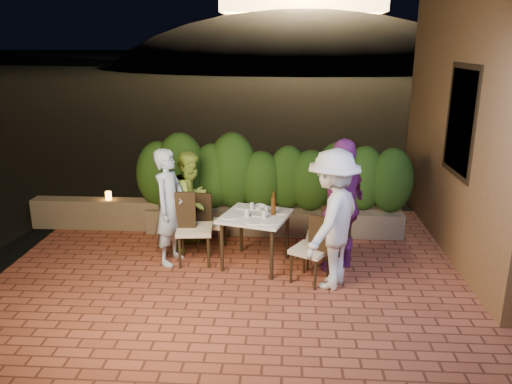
# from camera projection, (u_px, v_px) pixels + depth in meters

# --- Properties ---
(ground) EXTENTS (400.00, 400.00, 0.00)m
(ground) POSITION_uv_depth(u_px,v_px,m) (252.00, 299.00, 6.20)
(ground) COLOR black
(ground) RESTS_ON ground
(terrace_floor) EXTENTS (7.00, 6.00, 0.15)m
(terrace_floor) POSITION_uv_depth(u_px,v_px,m) (255.00, 285.00, 6.69)
(terrace_floor) COLOR brown
(terrace_floor) RESTS_ON ground
(building_wall) EXTENTS (1.60, 5.00, 5.00)m
(building_wall) POSITION_uv_depth(u_px,v_px,m) (511.00, 82.00, 7.17)
(building_wall) COLOR olive
(building_wall) RESTS_ON ground
(window_pane) EXTENTS (0.08, 1.00, 1.40)m
(window_pane) POSITION_uv_depth(u_px,v_px,m) (463.00, 121.00, 6.88)
(window_pane) COLOR black
(window_pane) RESTS_ON building_wall
(window_frame) EXTENTS (0.06, 1.15, 1.55)m
(window_frame) POSITION_uv_depth(u_px,v_px,m) (462.00, 121.00, 6.88)
(window_frame) COLOR black
(window_frame) RESTS_ON building_wall
(planter) EXTENTS (4.20, 0.55, 0.40)m
(planter) POSITION_uv_depth(u_px,v_px,m) (274.00, 220.00, 8.32)
(planter) COLOR #716048
(planter) RESTS_ON ground
(hedge) EXTENTS (4.00, 0.70, 1.10)m
(hedge) POSITION_uv_depth(u_px,v_px,m) (274.00, 177.00, 8.10)
(hedge) COLOR #214212
(hedge) RESTS_ON planter
(parapet) EXTENTS (2.20, 0.30, 0.50)m
(parapet) POSITION_uv_depth(u_px,v_px,m) (98.00, 213.00, 8.49)
(parapet) COLOR #716048
(parapet) RESTS_ON ground
(hill) EXTENTS (52.00, 40.00, 22.00)m
(hill) POSITION_uv_depth(u_px,v_px,m) (300.00, 99.00, 64.56)
(hill) COLOR black
(hill) RESTS_ON ground
(dining_table) EXTENTS (1.08, 1.08, 0.75)m
(dining_table) POSITION_uv_depth(u_px,v_px,m) (256.00, 240.00, 7.02)
(dining_table) COLOR white
(dining_table) RESTS_ON ground
(plate_nw) EXTENTS (0.24, 0.24, 0.01)m
(plate_nw) POSITION_uv_depth(u_px,v_px,m) (229.00, 217.00, 6.82)
(plate_nw) COLOR white
(plate_nw) RESTS_ON dining_table
(plate_sw) EXTENTS (0.21, 0.21, 0.01)m
(plate_sw) POSITION_uv_depth(u_px,v_px,m) (243.00, 207.00, 7.22)
(plate_sw) COLOR white
(plate_sw) RESTS_ON dining_table
(plate_ne) EXTENTS (0.23, 0.23, 0.01)m
(plate_ne) POSITION_uv_depth(u_px,v_px,m) (268.00, 222.00, 6.61)
(plate_ne) COLOR white
(plate_ne) RESTS_ON dining_table
(plate_se) EXTENTS (0.21, 0.21, 0.01)m
(plate_se) POSITION_uv_depth(u_px,v_px,m) (281.00, 212.00, 7.00)
(plate_se) COLOR white
(plate_se) RESTS_ON dining_table
(plate_centre) EXTENTS (0.20, 0.20, 0.01)m
(plate_centre) POSITION_uv_depth(u_px,v_px,m) (258.00, 214.00, 6.91)
(plate_centre) COLOR white
(plate_centre) RESTS_ON dining_table
(plate_front) EXTENTS (0.24, 0.24, 0.01)m
(plate_front) POSITION_uv_depth(u_px,v_px,m) (254.00, 222.00, 6.63)
(plate_front) COLOR white
(plate_front) RESTS_ON dining_table
(glass_nw) EXTENTS (0.07, 0.07, 0.12)m
(glass_nw) POSITION_uv_depth(u_px,v_px,m) (247.00, 213.00, 6.81)
(glass_nw) COLOR silver
(glass_nw) RESTS_ON dining_table
(glass_sw) EXTENTS (0.06, 0.06, 0.10)m
(glass_sw) POSITION_uv_depth(u_px,v_px,m) (252.00, 206.00, 7.11)
(glass_sw) COLOR silver
(glass_sw) RESTS_ON dining_table
(glass_ne) EXTENTS (0.06, 0.06, 0.11)m
(glass_ne) POSITION_uv_depth(u_px,v_px,m) (264.00, 214.00, 6.76)
(glass_ne) COLOR silver
(glass_ne) RESTS_ON dining_table
(glass_se) EXTENTS (0.06, 0.06, 0.10)m
(glass_se) POSITION_uv_depth(u_px,v_px,m) (266.00, 209.00, 6.97)
(glass_se) COLOR silver
(glass_se) RESTS_ON dining_table
(beer_bottle) EXTENTS (0.06, 0.06, 0.33)m
(beer_bottle) POSITION_uv_depth(u_px,v_px,m) (273.00, 203.00, 6.87)
(beer_bottle) COLOR #4B2B0C
(beer_bottle) RESTS_ON dining_table
(bowl) EXTENTS (0.26, 0.26, 0.05)m
(bowl) POSITION_uv_depth(u_px,v_px,m) (260.00, 207.00, 7.17)
(bowl) COLOR white
(bowl) RESTS_ON dining_table
(chair_left_front) EXTENTS (0.53, 0.53, 1.06)m
(chair_left_front) POSITION_uv_depth(u_px,v_px,m) (195.00, 228.00, 7.05)
(chair_left_front) COLOR black
(chair_left_front) RESTS_ON ground
(chair_left_back) EXTENTS (0.46, 0.46, 0.89)m
(chair_left_back) POSITION_uv_depth(u_px,v_px,m) (211.00, 222.00, 7.53)
(chair_left_back) COLOR black
(chair_left_back) RESTS_ON ground
(chair_right_front) EXTENTS (0.59, 0.59, 0.94)m
(chair_right_front) POSITION_uv_depth(u_px,v_px,m) (310.00, 248.00, 6.50)
(chair_right_front) COLOR black
(chair_right_front) RESTS_ON ground
(chair_right_back) EXTENTS (0.47, 0.47, 0.90)m
(chair_right_back) POSITION_uv_depth(u_px,v_px,m) (322.00, 236.00, 6.96)
(chair_right_back) COLOR black
(chair_right_back) RESTS_ON ground
(diner_blue) EXTENTS (0.54, 0.69, 1.66)m
(diner_blue) POSITION_uv_depth(u_px,v_px,m) (170.00, 207.00, 6.99)
(diner_blue) COLOR #A4BDD3
(diner_blue) RESTS_ON ground
(diner_green) EXTENTS (0.80, 0.89, 1.51)m
(diner_green) POSITION_uv_depth(u_px,v_px,m) (191.00, 200.00, 7.54)
(diner_green) COLOR #9EC53D
(diner_green) RESTS_ON ground
(diner_white) EXTENTS (1.14, 1.35, 1.81)m
(diner_white) POSITION_uv_depth(u_px,v_px,m) (333.00, 220.00, 6.27)
(diner_white) COLOR silver
(diner_white) RESTS_ON ground
(diner_purple) EXTENTS (0.95, 1.16, 1.85)m
(diner_purple) POSITION_uv_depth(u_px,v_px,m) (343.00, 206.00, 6.73)
(diner_purple) COLOR #782877
(diner_purple) RESTS_ON ground
(parapet_lamp) EXTENTS (0.10, 0.10, 0.14)m
(parapet_lamp) POSITION_uv_depth(u_px,v_px,m) (108.00, 196.00, 8.38)
(parapet_lamp) COLOR orange
(parapet_lamp) RESTS_ON parapet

